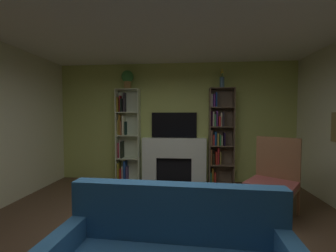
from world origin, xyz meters
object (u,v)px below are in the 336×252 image
at_px(tv, 174,125).
at_px(potted_plant, 127,78).
at_px(armchair, 274,177).
at_px(bookshelf_right, 219,136).
at_px(vase_with_flowers, 222,81).
at_px(fireplace, 174,159).
at_px(bookshelf_left, 126,138).

bearing_deg(tv, potted_plant, -173.68).
height_order(potted_plant, armchair, potted_plant).
bearing_deg(bookshelf_right, tv, 175.81).
xyz_separation_m(tv, vase_with_flowers, (1.08, -0.12, 1.00)).
relative_size(fireplace, bookshelf_left, 0.73).
bearing_deg(vase_with_flowers, fireplace, 177.25).
distance_m(bookshelf_right, potted_plant, 2.51).
distance_m(bookshelf_left, vase_with_flowers, 2.58).
relative_size(tv, armchair, 0.88).
height_order(fireplace, tv, tv).
bearing_deg(vase_with_flowers, armchair, -68.30).
bearing_deg(bookshelf_right, bookshelf_left, 179.84).
distance_m(potted_plant, vase_with_flowers, 2.17).
bearing_deg(tv, armchair, -43.76).
relative_size(tv, potted_plant, 2.45).
relative_size(bookshelf_right, armchair, 1.81).
bearing_deg(vase_with_flowers, bookshelf_right, 141.98).
relative_size(bookshelf_right, vase_with_flowers, 5.09).
bearing_deg(bookshelf_left, armchair, -28.53).
relative_size(fireplace, vase_with_flowers, 3.74).
bearing_deg(armchair, tv, 136.24).
xyz_separation_m(bookshelf_right, potted_plant, (-2.11, -0.04, 1.35)).
distance_m(bookshelf_left, potted_plant, 1.40).
distance_m(fireplace, bookshelf_left, 1.25).
distance_m(vase_with_flowers, armchair, 2.37).
xyz_separation_m(fireplace, armchair, (1.67, -1.53, 0.05)).
bearing_deg(potted_plant, bookshelf_left, 141.78).
xyz_separation_m(vase_with_flowers, armchair, (0.59, -1.48, -1.75)).
bearing_deg(bookshelf_left, potted_plant, -38.22).
xyz_separation_m(bookshelf_left, vase_with_flowers, (2.23, -0.05, 1.30)).
bearing_deg(bookshelf_right, armchair, -67.03).
relative_size(potted_plant, armchair, 0.36).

